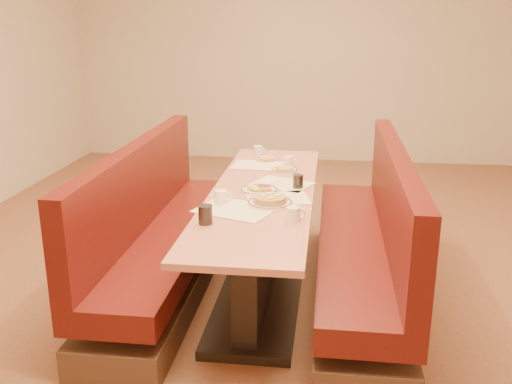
# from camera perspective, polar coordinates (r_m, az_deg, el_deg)

# --- Properties ---
(ground) EXTENTS (8.00, 8.00, 0.00)m
(ground) POSITION_cam_1_polar(r_m,az_deg,el_deg) (4.19, 0.62, -9.76)
(ground) COLOR #9E6647
(ground) RESTS_ON ground
(room_envelope) EXTENTS (6.04, 8.04, 2.82)m
(room_envelope) POSITION_cam_1_polar(r_m,az_deg,el_deg) (3.74, 0.72, 17.67)
(room_envelope) COLOR beige
(room_envelope) RESTS_ON ground
(diner_table) EXTENTS (0.70, 2.50, 0.75)m
(diner_table) POSITION_cam_1_polar(r_m,az_deg,el_deg) (4.04, 0.64, -5.02)
(diner_table) COLOR black
(diner_table) RESTS_ON ground
(booth_left) EXTENTS (0.55, 2.50, 1.05)m
(booth_left) POSITION_cam_1_polar(r_m,az_deg,el_deg) (4.19, -9.40, -4.62)
(booth_left) COLOR #4C3326
(booth_left) RESTS_ON ground
(booth_right) EXTENTS (0.55, 2.50, 1.05)m
(booth_right) POSITION_cam_1_polar(r_m,az_deg,el_deg) (4.03, 11.09, -5.61)
(booth_right) COLOR #4C3326
(booth_right) RESTS_ON ground
(placemat_near_left) EXTENTS (0.55, 0.48, 0.00)m
(placemat_near_left) POSITION_cam_1_polar(r_m,az_deg,el_deg) (3.54, -2.07, -1.74)
(placemat_near_left) COLOR #FDF2C6
(placemat_near_left) RESTS_ON diner_table
(placemat_near_right) EXTENTS (0.46, 0.39, 0.00)m
(placemat_near_right) POSITION_cam_1_polar(r_m,az_deg,el_deg) (3.75, 2.19, -0.62)
(placemat_near_right) COLOR #FDF2C6
(placemat_near_right) RESTS_ON diner_table
(placemat_far_left) EXTENTS (0.41, 0.32, 0.00)m
(placemat_far_left) POSITION_cam_1_polar(r_m,az_deg,el_deg) (4.58, 0.18, 2.69)
(placemat_far_left) COLOR #FDF2C6
(placemat_far_left) RESTS_ON diner_table
(placemat_far_right) EXTENTS (0.48, 0.43, 0.00)m
(placemat_far_right) POSITION_cam_1_polar(r_m,az_deg,el_deg) (4.07, 2.64, 0.82)
(placemat_far_right) COLOR #FDF2C6
(placemat_far_right) RESTS_ON diner_table
(pancake_plate) EXTENTS (0.29, 0.29, 0.07)m
(pancake_plate) POSITION_cam_1_polar(r_m,az_deg,el_deg) (3.63, 1.40, -0.93)
(pancake_plate) COLOR white
(pancake_plate) RESTS_ON diner_table
(eggs_plate) EXTENTS (0.26, 0.26, 0.05)m
(eggs_plate) POSITION_cam_1_polar(r_m,az_deg,el_deg) (3.90, 0.24, 0.26)
(eggs_plate) COLOR white
(eggs_plate) RESTS_ON diner_table
(extra_plate_mid) EXTENTS (0.21, 0.21, 0.04)m
(extra_plate_mid) POSITION_cam_1_polar(r_m,az_deg,el_deg) (4.42, 2.89, 2.27)
(extra_plate_mid) COLOR white
(extra_plate_mid) RESTS_ON diner_table
(extra_plate_far) EXTENTS (0.20, 0.20, 0.04)m
(extra_plate_far) POSITION_cam_1_polar(r_m,az_deg,el_deg) (4.73, 1.10, 3.30)
(extra_plate_far) COLOR white
(extra_plate_far) RESTS_ON diner_table
(coffee_mug_a) EXTENTS (0.11, 0.08, 0.09)m
(coffee_mug_a) POSITION_cam_1_polar(r_m,az_deg,el_deg) (3.34, 3.81, -2.18)
(coffee_mug_a) COLOR white
(coffee_mug_a) RESTS_ON diner_table
(coffee_mug_b) EXTENTS (0.11, 0.08, 0.09)m
(coffee_mug_b) POSITION_cam_1_polar(r_m,az_deg,el_deg) (3.65, -3.47, -0.47)
(coffee_mug_b) COLOR white
(coffee_mug_b) RESTS_ON diner_table
(coffee_mug_c) EXTENTS (0.11, 0.08, 0.09)m
(coffee_mug_c) POSITION_cam_1_polar(r_m,az_deg,el_deg) (4.54, 3.31, 3.07)
(coffee_mug_c) COLOR white
(coffee_mug_c) RESTS_ON diner_table
(coffee_mug_d) EXTENTS (0.11, 0.08, 0.08)m
(coffee_mug_d) POSITION_cam_1_polar(r_m,az_deg,el_deg) (4.92, 0.25, 4.18)
(coffee_mug_d) COLOR white
(coffee_mug_d) RESTS_ON diner_table
(soda_tumbler_near) EXTENTS (0.08, 0.08, 0.11)m
(soda_tumbler_near) POSITION_cam_1_polar(r_m,az_deg,el_deg) (3.30, -5.08, -2.27)
(soda_tumbler_near) COLOR black
(soda_tumbler_near) RESTS_ON diner_table
(soda_tumbler_mid) EXTENTS (0.07, 0.07, 0.10)m
(soda_tumbler_mid) POSITION_cam_1_polar(r_m,az_deg,el_deg) (3.97, 4.22, 1.05)
(soda_tumbler_mid) COLOR black
(soda_tumbler_mid) RESTS_ON diner_table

